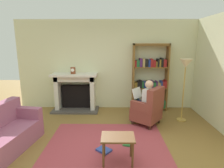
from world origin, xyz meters
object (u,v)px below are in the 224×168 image
object	(u,v)px
floor_lamp	(185,69)
side_table	(118,141)
seated_reader	(145,100)
mantel_clock	(73,71)
armchair_reading	(149,109)
fireplace	(76,91)
bookshelf	(150,79)

from	to	relation	value
floor_lamp	side_table	bearing A→B (deg)	-133.60
seated_reader	floor_lamp	distance (m)	1.29
seated_reader	side_table	distance (m)	1.77
mantel_clock	floor_lamp	xyz separation A→B (m)	(2.99, -0.71, 0.15)
mantel_clock	seated_reader	size ratio (longest dim) A/B	0.17
side_table	floor_lamp	bearing A→B (deg)	46.40
side_table	armchair_reading	bearing A→B (deg)	62.58
armchair_reading	floor_lamp	distance (m)	1.36
floor_lamp	mantel_clock	bearing A→B (deg)	166.63
seated_reader	side_table	bearing A→B (deg)	14.25
mantel_clock	armchair_reading	distance (m)	2.43
fireplace	armchair_reading	size ratio (longest dim) A/B	1.42
mantel_clock	bookshelf	bearing A→B (deg)	3.39
armchair_reading	seated_reader	size ratio (longest dim) A/B	0.85
armchair_reading	mantel_clock	bearing A→B (deg)	-77.62
mantel_clock	floor_lamp	size ratio (longest dim) A/B	0.12
mantel_clock	armchair_reading	bearing A→B (deg)	-25.54
fireplace	floor_lamp	bearing A→B (deg)	-15.30
bookshelf	side_table	xyz separation A→B (m)	(-1.02, -2.66, -0.54)
fireplace	side_table	xyz separation A→B (m)	(1.24, -2.63, -0.19)
bookshelf	seated_reader	xyz separation A→B (m)	(-0.32, -1.05, -0.32)
side_table	mantel_clock	bearing A→B (deg)	116.59
fireplace	side_table	bearing A→B (deg)	-64.81
fireplace	armchair_reading	xyz separation A→B (m)	(2.03, -1.09, -0.17)
armchair_reading	floor_lamp	size ratio (longest dim) A/B	0.59
bookshelf	side_table	world-z (taller)	bookshelf
fireplace	side_table	world-z (taller)	fireplace
side_table	seated_reader	bearing A→B (deg)	66.34
armchair_reading	seated_reader	distance (m)	0.23
floor_lamp	seated_reader	bearing A→B (deg)	-168.78
bookshelf	armchair_reading	xyz separation A→B (m)	(-0.22, -1.12, -0.52)
fireplace	floor_lamp	distance (m)	3.17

